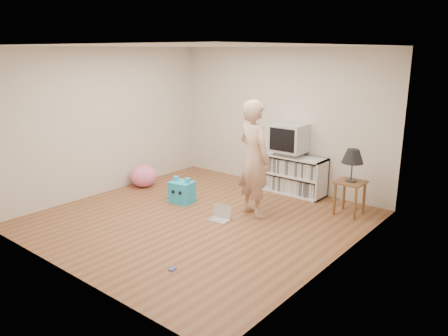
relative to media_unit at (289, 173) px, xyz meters
name	(u,v)px	position (x,y,z in m)	size (l,w,h in m)	color
ground	(200,219)	(-0.36, -2.04, -0.35)	(4.50, 4.50, 0.00)	brown
walls	(199,137)	(-0.36, -2.04, 0.95)	(4.52, 4.52, 2.60)	beige
ceiling	(197,46)	(-0.36, -2.04, 2.25)	(4.50, 4.50, 0.01)	white
media_unit	(289,173)	(0.00, 0.00, 0.00)	(1.40, 0.45, 0.70)	white
dvd_deck	(289,153)	(0.00, -0.02, 0.39)	(0.45, 0.35, 0.07)	gray
crt_tv	(290,138)	(0.00, -0.02, 0.67)	(0.60, 0.53, 0.50)	#B4B4BA
side_table	(350,189)	(1.35, -0.39, 0.07)	(0.42, 0.42, 0.55)	brown
table_lamp	(353,157)	(1.35, -0.39, 0.59)	(0.34, 0.34, 0.52)	#333333
person	(254,159)	(0.18, -1.36, 0.57)	(0.67, 0.44, 1.83)	tan
laptop	(221,216)	(-0.09, -1.86, -0.29)	(0.35, 0.30, 0.22)	silver
playing_cards	(172,269)	(0.49, -3.46, -0.34)	(0.07, 0.09, 0.02)	#4857C2
plush_blue	(182,192)	(-1.11, -1.67, -0.16)	(0.43, 0.38, 0.45)	#1FA5D5
plush_pink	(144,176)	(-2.31, -1.49, -0.14)	(0.50, 0.50, 0.42)	pink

